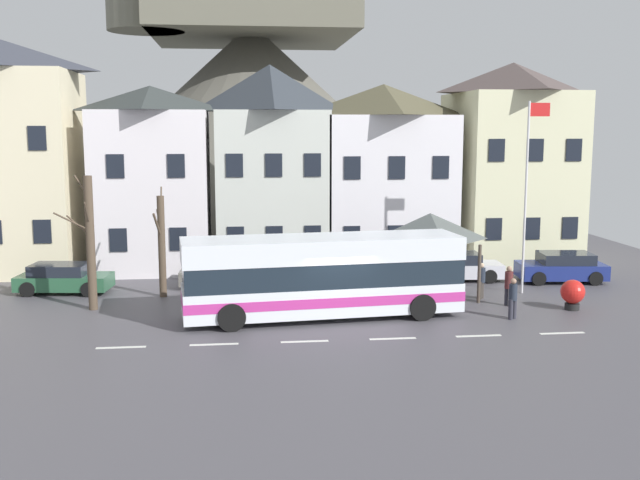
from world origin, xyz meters
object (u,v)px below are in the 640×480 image
at_px(pedestrian_01, 452,281).
at_px(transit_bus, 323,277).
at_px(hilltop_castle, 251,112).
at_px(public_bench, 418,274).
at_px(townhouse_04, 510,163).
at_px(parked_car_00, 227,273).
at_px(pedestrian_03, 513,298).
at_px(bare_tree_01, 162,245).
at_px(pedestrian_00, 481,280).
at_px(townhouse_03, 383,174).
at_px(pedestrian_02, 509,283).
at_px(bus_shelter, 430,227).
at_px(parked_car_01, 562,267).
at_px(townhouse_01, 153,179).
at_px(bare_tree_00, 90,242).
at_px(townhouse_00, 8,157).
at_px(harbour_buoy, 573,293).
at_px(parked_car_02, 63,279).
at_px(flagpole, 528,185).
at_px(townhouse_02, 271,166).
at_px(parked_car_03, 455,267).

bearing_deg(pedestrian_01, transit_bus, -162.02).
xyz_separation_m(hilltop_castle, public_bench, (6.99, -23.67, -7.82)).
xyz_separation_m(townhouse_04, parked_car_00, (-15.07, -5.38, -4.61)).
distance_m(pedestrian_03, bare_tree_01, 14.40).
height_order(townhouse_04, pedestrian_00, townhouse_04).
relative_size(townhouse_03, pedestrian_02, 5.76).
bearing_deg(bus_shelter, parked_car_01, 16.58).
height_order(townhouse_01, bare_tree_00, townhouse_01).
relative_size(townhouse_00, pedestrian_01, 7.01).
bearing_deg(harbour_buoy, townhouse_01, 148.12).
height_order(townhouse_01, parked_car_00, townhouse_01).
bearing_deg(public_bench, parked_car_01, -1.71).
height_order(public_bench, harbour_buoy, harbour_buoy).
relative_size(parked_car_00, pedestrian_02, 2.67).
bearing_deg(pedestrian_03, parked_car_02, 159.69).
height_order(townhouse_00, pedestrian_00, townhouse_00).
height_order(pedestrian_03, flagpole, flagpole).
bearing_deg(transit_bus, parked_car_02, 146.94).
bearing_deg(harbour_buoy, bare_tree_00, 173.38).
distance_m(pedestrian_01, flagpole, 5.44).
bearing_deg(parked_car_02, pedestrian_02, -6.87).
bearing_deg(pedestrian_01, townhouse_02, 125.82).
relative_size(pedestrian_01, bare_tree_00, 0.31).
height_order(townhouse_02, flagpole, townhouse_02).
xyz_separation_m(parked_car_00, harbour_buoy, (13.51, -5.93, 0.04)).
bearing_deg(pedestrian_01, pedestrian_02, -19.84).
bearing_deg(townhouse_01, parked_car_02, -122.63).
height_order(parked_car_02, pedestrian_03, pedestrian_03).
distance_m(parked_car_02, pedestrian_03, 18.84).
bearing_deg(pedestrian_03, pedestrian_00, 91.21).
bearing_deg(bus_shelter, flagpole, -1.14).
xyz_separation_m(townhouse_04, pedestrian_00, (-4.50, -9.06, -4.45)).
height_order(townhouse_02, public_bench, townhouse_02).
xyz_separation_m(public_bench, harbour_buoy, (4.85, -5.45, 0.19)).
height_order(townhouse_01, pedestrian_01, townhouse_01).
distance_m(parked_car_01, harbour_buoy, 5.60).
bearing_deg(hilltop_castle, bare_tree_01, -99.87).
bearing_deg(parked_car_03, harbour_buoy, -60.52).
bearing_deg(pedestrian_01, parked_car_00, 154.98).
distance_m(townhouse_03, transit_bus, 12.77).
relative_size(bus_shelter, parked_car_01, 0.88).
bearing_deg(public_bench, parked_car_02, -179.85).
distance_m(townhouse_02, townhouse_03, 5.94).
bearing_deg(hilltop_castle, parked_car_01, -60.00).
height_order(harbour_buoy, bare_tree_01, bare_tree_01).
bearing_deg(townhouse_01, transit_bus, -55.97).
distance_m(townhouse_01, pedestrian_03, 18.92).
height_order(townhouse_00, transit_bus, townhouse_00).
height_order(townhouse_01, pedestrian_03, townhouse_01).
height_order(bus_shelter, pedestrian_02, bus_shelter).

